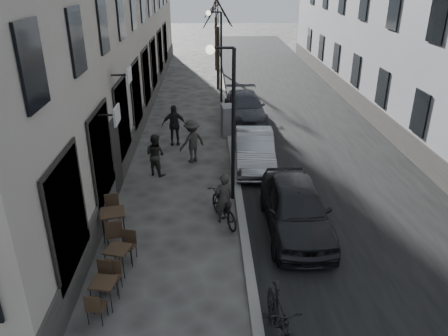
{
  "coord_description": "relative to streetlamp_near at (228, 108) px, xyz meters",
  "views": [
    {
      "loc": [
        -0.79,
        -7.07,
        7.07
      ],
      "look_at": [
        -0.35,
        4.53,
        1.8
      ],
      "focal_mm": 35.0,
      "sensor_mm": 36.0,
      "label": 1
    }
  ],
  "objects": [
    {
      "name": "moped",
      "position": [
        0.75,
        -6.39,
        -2.52
      ],
      "size": [
        0.76,
        2.17,
        1.28
      ],
      "primitive_type": "imported",
      "rotation": [
        0.0,
        0.0,
        0.08
      ],
      "color": "black",
      "rests_on": "ground"
    },
    {
      "name": "tree_far",
      "position": [
        0.07,
        21.0,
        1.5
      ],
      "size": [
        2.4,
        2.4,
        5.7
      ],
      "color": "black",
      "rests_on": "ground"
    },
    {
      "name": "car_far",
      "position": [
        1.27,
        8.49,
        -2.48
      ],
      "size": [
        2.03,
        4.74,
        1.36
      ],
      "primitive_type": "imported",
      "rotation": [
        0.0,
        0.0,
        0.03
      ],
      "color": "#303239",
      "rests_on": "ground"
    },
    {
      "name": "pedestrian_far",
      "position": [
        -2.12,
        5.16,
        -2.26
      ],
      "size": [
        1.08,
        0.5,
        1.8
      ],
      "primitive_type": "imported",
      "rotation": [
        0.0,
        0.0,
        0.06
      ],
      "color": "black",
      "rests_on": "ground"
    },
    {
      "name": "kerb",
      "position": [
        0.37,
        10.0,
        -3.1
      ],
      "size": [
        0.25,
        60.0,
        0.12
      ],
      "primitive_type": "cube",
      "color": "slate",
      "rests_on": "ground"
    },
    {
      "name": "car_mid",
      "position": [
        1.17,
        2.72,
        -2.48
      ],
      "size": [
        1.63,
        4.18,
        1.36
      ],
      "primitive_type": "imported",
      "rotation": [
        0.0,
        0.0,
        -0.05
      ],
      "color": "gray",
      "rests_on": "ground"
    },
    {
      "name": "utility_cabinet",
      "position": [
        0.27,
        6.27,
        -2.45
      ],
      "size": [
        0.6,
        0.99,
        1.41
      ],
      "primitive_type": "cube",
      "rotation": [
        0.0,
        0.0,
        0.09
      ],
      "color": "slate",
      "rests_on": "ground"
    },
    {
      "name": "cyclist_rider",
      "position": [
        -0.2,
        -1.47,
        -2.37
      ],
      "size": [
        0.67,
        0.56,
        1.59
      ],
      "primitive_type": "imported",
      "rotation": [
        0.0,
        0.0,
        3.5
      ],
      "color": "#2A2825",
      "rests_on": "ground"
    },
    {
      "name": "bicycle",
      "position": [
        -0.2,
        -1.47,
        -2.68
      ],
      "size": [
        1.24,
        1.95,
        0.97
      ],
      "primitive_type": "imported",
      "rotation": [
        0.0,
        0.0,
        3.5
      ],
      "color": "black",
      "rests_on": "ground"
    },
    {
      "name": "bistro_set_a",
      "position": [
        -3.04,
        -5.09,
        -2.75
      ],
      "size": [
        0.62,
        1.38,
        0.79
      ],
      "rotation": [
        0.0,
        0.0,
        -0.16
      ],
      "color": "black",
      "rests_on": "ground"
    },
    {
      "name": "streetlamp_near",
      "position": [
        0.0,
        0.0,
        0.0
      ],
      "size": [
        0.9,
        0.28,
        5.09
      ],
      "color": "black",
      "rests_on": "ground"
    },
    {
      "name": "streetlamp_far",
      "position": [
        0.0,
        12.0,
        0.0
      ],
      "size": [
        0.9,
        0.28,
        5.09
      ],
      "color": "black",
      "rests_on": "ground"
    },
    {
      "name": "road",
      "position": [
        4.02,
        10.0,
        -3.16
      ],
      "size": [
        7.3,
        60.0,
        0.0
      ],
      "primitive_type": "cube",
      "color": "black",
      "rests_on": "ground"
    },
    {
      "name": "ground",
      "position": [
        0.17,
        -6.0,
        -3.16
      ],
      "size": [
        120.0,
        120.0,
        0.0
      ],
      "primitive_type": "plane",
      "color": "#363331",
      "rests_on": "ground"
    },
    {
      "name": "pedestrian_mid",
      "position": [
        -1.28,
        3.21,
        -2.29
      ],
      "size": [
        1.29,
        1.19,
        1.75
      ],
      "primitive_type": "imported",
      "rotation": [
        0.0,
        0.0,
        3.77
      ],
      "color": "#2C2A27",
      "rests_on": "ground"
    },
    {
      "name": "car_near",
      "position": [
        1.9,
        -2.06,
        -2.4
      ],
      "size": [
        1.81,
        4.45,
        1.51
      ],
      "primitive_type": "imported",
      "rotation": [
        0.0,
        0.0,
        -0.01
      ],
      "color": "black",
      "rests_on": "ground"
    },
    {
      "name": "bistro_set_c",
      "position": [
        -3.38,
        -2.24,
        -2.65
      ],
      "size": [
        0.85,
        1.74,
        0.99
      ],
      "rotation": [
        0.0,
        0.0,
        0.24
      ],
      "color": "black",
      "rests_on": "ground"
    },
    {
      "name": "tree_near",
      "position": [
        0.07,
        15.0,
        1.5
      ],
      "size": [
        2.4,
        2.4,
        5.7
      ],
      "color": "black",
      "rests_on": "ground"
    },
    {
      "name": "pedestrian_near",
      "position": [
        -2.61,
        2.01,
        -2.35
      ],
      "size": [
        0.99,
        0.93,
        1.61
      ],
      "primitive_type": "imported",
      "rotation": [
        0.0,
        0.0,
        2.6
      ],
      "color": "black",
      "rests_on": "ground"
    },
    {
      "name": "bistro_set_b",
      "position": [
        -2.95,
        -3.85,
        -2.73
      ],
      "size": [
        0.75,
        1.45,
        0.83
      ],
      "rotation": [
        0.0,
        0.0,
        -0.27
      ],
      "color": "black",
      "rests_on": "ground"
    }
  ]
}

